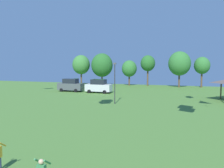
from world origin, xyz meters
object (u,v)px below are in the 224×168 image
object	(u,v)px
parked_car_leftmost	(71,85)
treeline_tree_5	(202,66)
treeline_tree_3	(148,63)
treeline_tree_4	(180,64)
light_post_1	(115,80)
treeline_tree_2	(129,69)
parked_car_second_from_left	(99,86)
treeline_tree_1	(102,65)
treeline_tree_0	(81,65)

from	to	relation	value
parked_car_leftmost	treeline_tree_5	bearing A→B (deg)	31.64
treeline_tree_3	treeline_tree_4	world-z (taller)	treeline_tree_4
parked_car_leftmost	light_post_1	size ratio (longest dim) A/B	0.88
treeline_tree_4	treeline_tree_2	bearing A→B (deg)	174.70
parked_car_second_from_left	light_post_1	bearing A→B (deg)	-58.22
parked_car_second_from_left	treeline_tree_3	xyz separation A→B (m)	(6.77, 14.67, 4.01)
treeline_tree_2	treeline_tree_3	xyz separation A→B (m)	(4.29, 0.26, 1.22)
treeline_tree_5	parked_car_second_from_left	bearing A→B (deg)	-141.36
parked_car_second_from_left	treeline_tree_1	xyz separation A→B (m)	(-4.16, 14.02, 3.57)
parked_car_leftmost	treeline_tree_1	distance (m)	14.18
light_post_1	treeline_tree_0	xyz separation A→B (m)	(-15.20, 23.44, 1.73)
parked_car_second_from_left	treeline_tree_5	xyz separation A→B (m)	(18.49, 14.78, 3.57)
parked_car_leftmost	treeline_tree_5	size ratio (longest dim) A/B	0.73
treeline_tree_1	light_post_1	bearing A→B (deg)	-67.37
light_post_1	treeline_tree_0	distance (m)	27.99
treeline_tree_1	treeline_tree_2	distance (m)	6.69
treeline_tree_4	treeline_tree_0	bearing A→B (deg)	179.80
light_post_1	treeline_tree_3	xyz separation A→B (m)	(0.92, 24.68, 2.07)
treeline_tree_2	treeline_tree_3	bearing A→B (deg)	3.51
light_post_1	treeline_tree_1	size ratio (longest dim) A/B	0.72
treeline_tree_2	treeline_tree_4	xyz separation A→B (m)	(11.31, -1.05, 1.22)
light_post_1	treeline_tree_4	size ratio (longest dim) A/B	0.70
treeline_tree_4	treeline_tree_5	bearing A→B (deg)	16.86
treeline_tree_1	treeline_tree_5	world-z (taller)	treeline_tree_1
treeline_tree_2	treeline_tree_4	distance (m)	11.42
treeline_tree_2	treeline_tree_5	xyz separation A→B (m)	(16.01, 0.37, 0.78)
treeline_tree_2	treeline_tree_5	distance (m)	16.03
light_post_1	treeline_tree_3	world-z (taller)	treeline_tree_3
treeline_tree_0	treeline_tree_4	bearing A→B (deg)	-0.20
parked_car_second_from_left	treeline_tree_3	bearing A→B (deg)	66.64
treeline_tree_3	treeline_tree_5	xyz separation A→B (m)	(11.71, 0.11, -0.44)
treeline_tree_2	treeline_tree_5	size ratio (longest dim) A/B	0.89
treeline_tree_3	treeline_tree_4	bearing A→B (deg)	-10.60
treeline_tree_1	treeline_tree_2	bearing A→B (deg)	3.33
treeline_tree_3	treeline_tree_1	bearing A→B (deg)	-176.60
treeline_tree_4	parked_car_leftmost	bearing A→B (deg)	-146.42
parked_car_leftmost	treeline_tree_3	world-z (taller)	treeline_tree_3
parked_car_second_from_left	treeline_tree_0	size ratio (longest dim) A/B	0.66
parked_car_leftmost	treeline_tree_4	bearing A→B (deg)	34.51
treeline_tree_1	treeline_tree_2	size ratio (longest dim) A/B	1.28
treeline_tree_3	treeline_tree_5	distance (m)	11.72
treeline_tree_4	treeline_tree_1	bearing A→B (deg)	177.88
light_post_1	treeline_tree_1	world-z (taller)	treeline_tree_1
treeline_tree_0	treeline_tree_1	xyz separation A→B (m)	(5.18, 0.59, -0.10)
treeline_tree_1	treeline_tree_5	xyz separation A→B (m)	(22.64, 0.76, 0.00)
treeline_tree_3	treeline_tree_4	xyz separation A→B (m)	(7.02, -1.31, -0.01)
treeline_tree_1	parked_car_second_from_left	bearing A→B (deg)	-73.49
treeline_tree_4	light_post_1	bearing A→B (deg)	-108.76
parked_car_second_from_left	treeline_tree_3	size ratio (longest dim) A/B	0.67
treeline_tree_4	treeline_tree_3	bearing A→B (deg)	169.40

